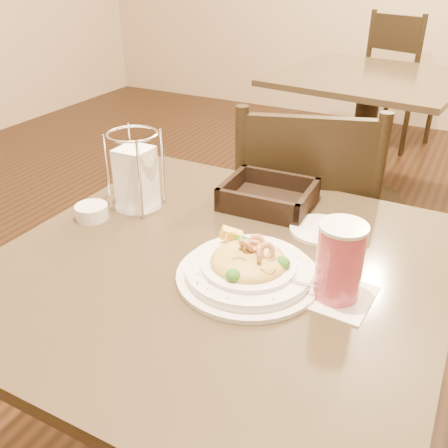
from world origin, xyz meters
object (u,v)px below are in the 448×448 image
at_px(butter_ramekin, 92,212).
at_px(drink_glass, 339,262).
at_px(side_plate, 320,230).
at_px(dining_chair_near, 302,232).
at_px(napkin_caddy, 136,176).
at_px(main_table, 220,344).
at_px(dining_chair_far, 398,77).
at_px(pasta_bowl, 249,267).
at_px(background_table, 366,117).
at_px(bread_basket, 268,198).

bearing_deg(butter_ramekin, drink_glass, -2.63).
relative_size(side_plate, butter_ramekin, 1.82).
distance_m(dining_chair_near, napkin_caddy, 0.60).
height_order(main_table, side_plate, side_plate).
distance_m(dining_chair_far, drink_glass, 2.99).
bearing_deg(pasta_bowl, background_table, 96.14).
bearing_deg(butter_ramekin, main_table, -4.26).
height_order(pasta_bowl, drink_glass, drink_glass).
bearing_deg(side_plate, main_table, -123.55).
relative_size(dining_chair_far, butter_ramekin, 11.96).
relative_size(pasta_bowl, napkin_caddy, 1.61).
bearing_deg(dining_chair_near, side_plate, 95.66).
bearing_deg(dining_chair_far, napkin_caddy, 105.97).
bearing_deg(bread_basket, side_plate, -22.77).
height_order(side_plate, butter_ramekin, butter_ramekin).
bearing_deg(drink_glass, dining_chair_far, 97.77).
distance_m(dining_chair_near, pasta_bowl, 0.64).
bearing_deg(dining_chair_near, napkin_caddy, 37.62).
distance_m(main_table, background_table, 1.91).
bearing_deg(dining_chair_near, dining_chair_far, -104.54).
distance_m(background_table, bread_basket, 1.65).
xyz_separation_m(main_table, napkin_caddy, (-0.30, 0.13, 0.31)).
bearing_deg(pasta_bowl, dining_chair_far, 94.51).
bearing_deg(napkin_caddy, dining_chair_near, 55.79).
bearing_deg(napkin_caddy, dining_chair_far, 87.10).
xyz_separation_m(dining_chair_far, bread_basket, (0.14, -2.66, 0.24)).
relative_size(dining_chair_far, drink_glass, 6.14).
height_order(background_table, butter_ramekin, butter_ramekin).
relative_size(dining_chair_far, napkin_caddy, 4.75).
distance_m(drink_glass, bread_basket, 0.39).
bearing_deg(main_table, napkin_caddy, 156.67).
relative_size(drink_glass, butter_ramekin, 1.95).
height_order(background_table, napkin_caddy, napkin_caddy).
distance_m(pasta_bowl, napkin_caddy, 0.41).
bearing_deg(napkin_caddy, bread_basket, 28.85).
relative_size(background_table, pasta_bowl, 3.18).
xyz_separation_m(pasta_bowl, drink_glass, (0.17, 0.02, 0.05)).
distance_m(background_table, drink_glass, 1.97).
xyz_separation_m(dining_chair_far, drink_glass, (0.40, -2.95, 0.29)).
height_order(pasta_bowl, bread_basket, pasta_bowl).
relative_size(main_table, drink_glass, 5.95).
xyz_separation_m(dining_chair_far, napkin_caddy, (-0.14, -2.82, 0.30)).
bearing_deg(side_plate, dining_chair_near, 113.83).
xyz_separation_m(background_table, napkin_caddy, (-0.17, -1.78, 0.31)).
bearing_deg(bread_basket, dining_chair_near, 88.22).
height_order(background_table, bread_basket, bread_basket).
distance_m(main_table, dining_chair_near, 0.56).
bearing_deg(main_table, dining_chair_far, 93.05).
xyz_separation_m(napkin_caddy, side_plate, (0.45, 0.09, -0.08)).
distance_m(main_table, side_plate, 0.35).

